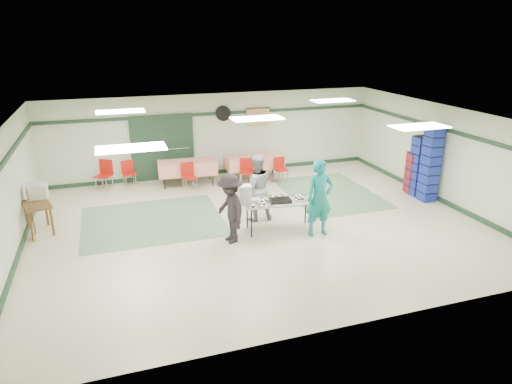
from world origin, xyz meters
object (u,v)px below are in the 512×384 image
object	(u,v)px
serving_table	(280,203)
dining_table_b	(187,167)
crate_stack_blue_b	(431,164)
printer_table	(37,208)
chair_a	(259,169)
crate_stack_blue_a	(418,166)
chair_loose_a	(128,171)
chair_loose_b	(105,172)
chair_c	(280,167)
chair_d	(188,174)
volunteer_teal	(320,198)
crate_stack_red	(413,173)
chair_b	(246,169)
dining_table_a	(254,161)
office_printer	(37,191)
volunteer_dark	(230,209)
broom	(31,213)
volunteer_grey	(256,188)

from	to	relation	value
serving_table	dining_table_b	distance (m)	4.43
crate_stack_blue_b	printer_table	world-z (taller)	crate_stack_blue_b
chair_a	crate_stack_blue_a	size ratio (longest dim) A/B	0.45
chair_loose_a	printer_table	distance (m)	3.71
dining_table_b	chair_loose_a	bearing A→B (deg)	169.94
serving_table	chair_loose_b	size ratio (longest dim) A/B	1.92
chair_c	chair_d	size ratio (longest dim) A/B	0.90
volunteer_teal	chair_d	world-z (taller)	volunteer_teal
crate_stack_blue_b	crate_stack_red	bearing A→B (deg)	90.00
dining_table_b	chair_b	bearing A→B (deg)	-14.09
serving_table	crate_stack_blue_a	distance (m)	4.89
dining_table_a	chair_loose_a	size ratio (longest dim) A/B	2.31
chair_d	crate_stack_blue_b	xyz separation A→B (m)	(6.33, -3.00, 0.55)
chair_a	office_printer	size ratio (longest dim) A/B	1.77
dining_table_a	crate_stack_blue_b	bearing A→B (deg)	-41.33
crate_stack_blue_a	volunteer_dark	bearing A→B (deg)	-167.44
serving_table	volunteer_teal	distance (m)	0.97
volunteer_dark	dining_table_a	distance (m)	4.85
crate_stack_red	broom	xyz separation A→B (m)	(-10.38, 0.03, 0.02)
dining_table_b	chair_a	size ratio (longest dim) A/B	2.31
dining_table_a	chair_b	bearing A→B (deg)	-128.51
chair_c	chair_b	bearing A→B (deg)	174.30
volunteer_teal	crate_stack_blue_b	world-z (taller)	crate_stack_blue_b
volunteer_grey	crate_stack_red	size ratio (longest dim) A/B	1.40
crate_stack_blue_a	printer_table	distance (m)	10.32
office_printer	chair_b	bearing A→B (deg)	14.96
chair_a	chair_b	bearing A→B (deg)	162.91
chair_d	printer_table	bearing A→B (deg)	-162.22
serving_table	broom	distance (m)	5.78
chair_loose_b	office_printer	world-z (taller)	office_printer
chair_d	chair_loose_a	xyz separation A→B (m)	(-1.70, 1.02, -0.04)
crate_stack_blue_a	crate_stack_blue_b	size ratio (longest dim) A/B	0.82
chair_c	printer_table	distance (m)	7.21
volunteer_teal	dining_table_a	world-z (taller)	volunteer_teal
chair_loose_b	broom	size ratio (longest dim) A/B	0.75
chair_c	crate_stack_blue_b	world-z (taller)	crate_stack_blue_b
chair_a	crate_stack_red	xyz separation A→B (m)	(4.09, -2.30, 0.13)
chair_a	crate_stack_red	world-z (taller)	crate_stack_red
serving_table	volunteer_grey	size ratio (longest dim) A/B	1.04
volunteer_teal	chair_d	size ratio (longest dim) A/B	2.14
crate_stack_blue_b	volunteer_grey	bearing A→B (deg)	177.60
office_printer	volunteer_dark	bearing A→B (deg)	-28.40
volunteer_grey	chair_c	distance (m)	3.29
volunteer_dark	chair_d	xyz separation A→B (m)	(-0.27, 3.84, -0.29)
volunteer_grey	chair_loose_b	xyz separation A→B (m)	(-3.64, 3.63, -0.29)
dining_table_b	broom	bearing A→B (deg)	-141.33
chair_loose_b	crate_stack_blue_a	size ratio (longest dim) A/B	0.53
office_printer	chair_loose_a	bearing A→B (deg)	48.41
volunteer_dark	chair_loose_b	bearing A→B (deg)	-159.89
dining_table_b	chair_c	bearing A→B (deg)	-7.09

